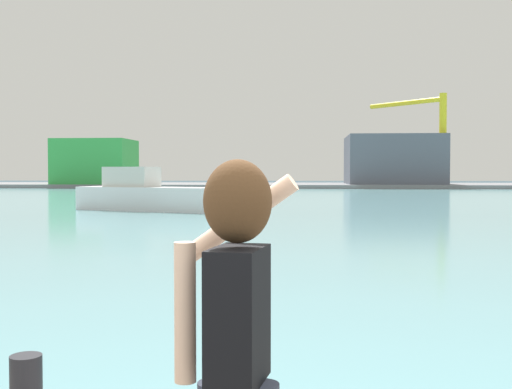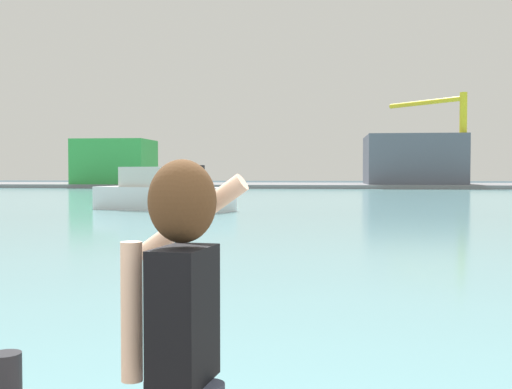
# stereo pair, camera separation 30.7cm
# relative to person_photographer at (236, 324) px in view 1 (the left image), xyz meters

# --- Properties ---
(ground_plane) EXTENTS (220.00, 220.00, 0.00)m
(ground_plane) POSITION_rel_person_photographer_xyz_m (-0.01, 50.09, -1.64)
(ground_plane) COLOR #334751
(harbor_water) EXTENTS (140.00, 100.00, 0.02)m
(harbor_water) POSITION_rel_person_photographer_xyz_m (-0.01, 52.09, -1.63)
(harbor_water) COLOR #6BA8B2
(harbor_water) RESTS_ON ground_plane
(far_shore_dock) EXTENTS (140.00, 20.00, 0.53)m
(far_shore_dock) POSITION_rel_person_photographer_xyz_m (-0.01, 92.09, -1.38)
(far_shore_dock) COLOR gray
(far_shore_dock) RESTS_ON ground_plane
(person_photographer) EXTENTS (0.53, 0.56, 1.74)m
(person_photographer) POSITION_rel_person_photographer_xyz_m (0.00, 0.00, 0.00)
(person_photographer) COLOR #2D3342
(person_photographer) RESTS_ON quay_promenade
(harbor_bollard) EXTENTS (0.22, 0.22, 0.40)m
(harbor_bollard) POSITION_rel_person_photographer_xyz_m (-1.67, 1.68, -0.86)
(harbor_bollard) COLOR black
(harbor_bollard) RESTS_ON quay_promenade
(boat_moored) EXTENTS (8.96, 5.26, 2.56)m
(boat_moored) POSITION_rel_person_photographer_xyz_m (-9.13, 33.79, -0.70)
(boat_moored) COLOR white
(boat_moored) RESTS_ON harbor_water
(warehouse_left) EXTENTS (10.59, 8.92, 6.48)m
(warehouse_left) POSITION_rel_person_photographer_xyz_m (-30.25, 87.49, 2.13)
(warehouse_left) COLOR green
(warehouse_left) RESTS_ON far_shore_dock
(warehouse_right) EXTENTS (13.47, 13.74, 7.03)m
(warehouse_right) POSITION_rel_person_photographer_xyz_m (13.23, 91.48, 2.41)
(warehouse_right) COLOR slate
(warehouse_right) RESTS_ON far_shore_dock
(port_crane) EXTENTS (9.53, 10.53, 12.62)m
(port_crane) POSITION_rel_person_photographer_xyz_m (17.84, 87.99, 7.06)
(port_crane) COLOR yellow
(port_crane) RESTS_ON far_shore_dock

